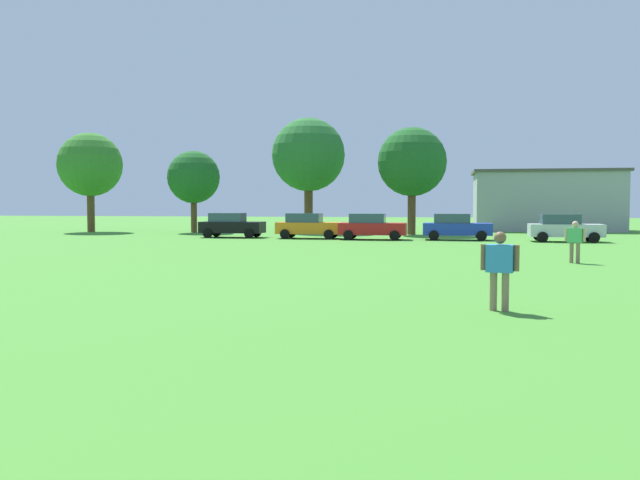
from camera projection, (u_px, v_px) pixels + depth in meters
name	position (u px, v px, depth m)	size (l,w,h in m)	color
ground_plane	(304.00, 253.00, 31.65)	(160.00, 160.00, 0.00)	#42842D
adult_bystander	(500.00, 264.00, 14.53)	(0.81, 0.43, 1.74)	#8C7259
bystander_midfield	(575.00, 238.00, 26.13)	(0.74, 0.48, 1.66)	#8C7259
parked_car_black_0	(231.00, 225.00, 45.61)	(4.30, 2.02, 1.68)	black
parked_car_orange_1	(308.00, 226.00, 44.29)	(4.30, 2.02, 1.68)	orange
parked_car_red_2	(372.00, 226.00, 42.92)	(4.30, 2.02, 1.68)	red
parked_car_blue_3	(456.00, 227.00, 42.45)	(4.30, 2.02, 1.68)	#1E38AD
parked_car_silver_4	(564.00, 228.00, 40.50)	(4.30, 2.02, 1.68)	silver
tree_far_left	(90.00, 165.00, 54.39)	(5.20, 5.20, 8.10)	brown
tree_left	(194.00, 177.00, 53.08)	(4.18, 4.18, 6.52)	brown
tree_right	(308.00, 155.00, 53.53)	(5.90, 5.90, 9.20)	brown
tree_far_right	(412.00, 162.00, 49.45)	(5.12, 5.12, 7.98)	brown
house_left	(545.00, 200.00, 57.22)	(12.28, 7.50, 5.14)	#9999A3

